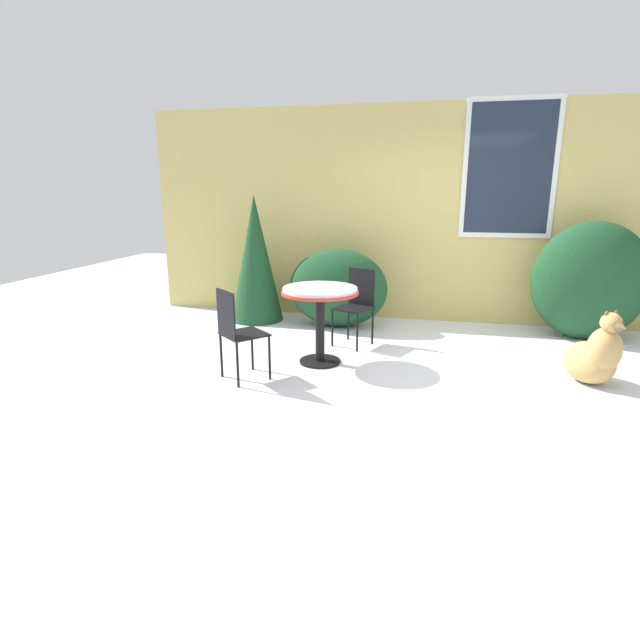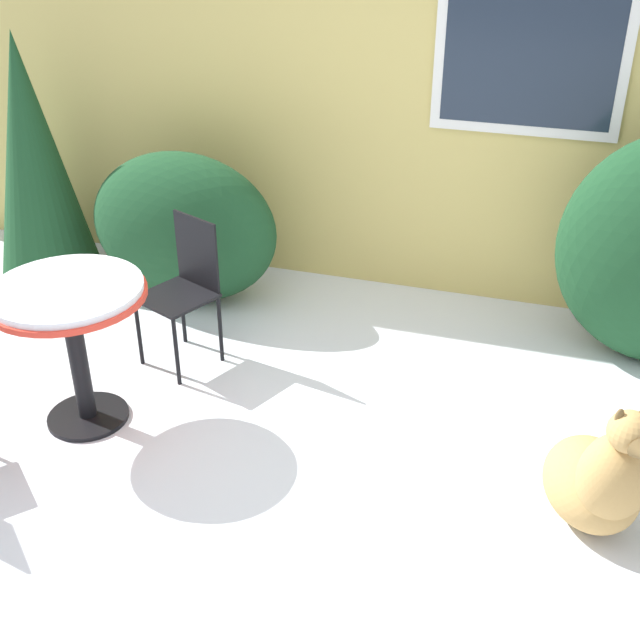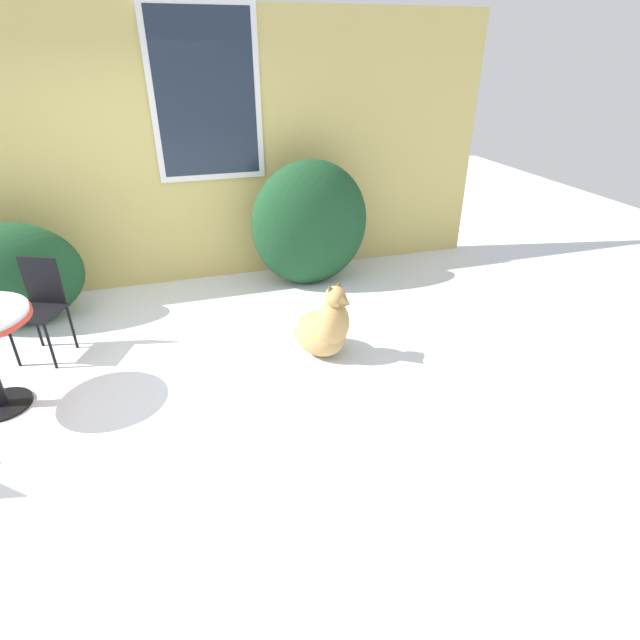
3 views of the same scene
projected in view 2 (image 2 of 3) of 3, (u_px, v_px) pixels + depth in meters
The scene contains 7 objects.
ground_plane at pixel (283, 477), 3.89m from camera, with size 16.00×16.00×0.00m, color silver.
house_wall at pixel (404, 75), 4.98m from camera, with size 8.00×0.10×2.84m.
shrub_left at pixel (184, 228), 5.26m from camera, with size 1.28×0.66×1.02m.
evergreen_bush at pixel (33, 158), 5.47m from camera, with size 0.71×0.71×1.68m.
patio_table at pixel (70, 314), 3.98m from camera, with size 0.78×0.78×0.80m.
patio_chair_near_table at pixel (185, 285), 4.59m from camera, with size 0.49×0.49×0.87m.
dog at pixel (599, 479), 3.47m from camera, with size 0.58×0.68×0.73m.
Camera 2 is at (1.07, -2.81, 2.58)m, focal length 45.00 mm.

